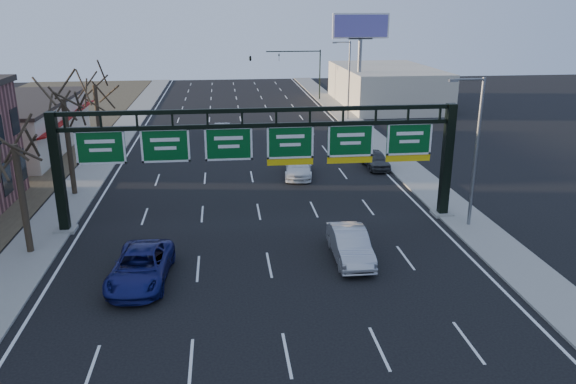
{
  "coord_description": "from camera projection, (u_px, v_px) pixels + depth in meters",
  "views": [
    {
      "loc": [
        -2.14,
        -24.46,
        12.83
      ],
      "look_at": [
        1.26,
        4.28,
        3.2
      ],
      "focal_mm": 35.0,
      "sensor_mm": 36.0,
      "label": 1
    }
  ],
  "objects": [
    {
      "name": "car_blue_suv",
      "position": [
        141.0,
        267.0,
        27.19
      ],
      "size": [
        3.02,
        5.88,
        1.59
      ],
      "primitive_type": "imported",
      "rotation": [
        0.0,
        0.0,
        -0.07
      ],
      "color": "navy",
      "rests_on": "ground"
    },
    {
      "name": "tree_gantry",
      "position": [
        11.0,
        125.0,
        28.37
      ],
      "size": [
        3.6,
        3.6,
        8.48
      ],
      "color": "black",
      "rests_on": "sidewalk_left"
    },
    {
      "name": "sidewalk_left",
      "position": [
        90.0,
        174.0,
        44.73
      ],
      "size": [
        3.0,
        120.0,
        0.12
      ],
      "primitive_type": "cube",
      "color": "gray",
      "rests_on": "ground"
    },
    {
      "name": "billboard_right",
      "position": [
        360.0,
        38.0,
        68.53
      ],
      "size": [
        7.0,
        0.5,
        12.0
      ],
      "color": "slate",
      "rests_on": "ground"
    },
    {
      "name": "ground",
      "position": [
        273.0,
        283.0,
        27.33
      ],
      "size": [
        160.0,
        160.0,
        0.0
      ],
      "primitive_type": "plane",
      "color": "black",
      "rests_on": "ground"
    },
    {
      "name": "tree_mid",
      "position": [
        61.0,
        84.0,
        37.56
      ],
      "size": [
        3.6,
        3.6,
        9.24
      ],
      "color": "black",
      "rests_on": "sidewalk_left"
    },
    {
      "name": "building_right_distant",
      "position": [
        386.0,
        86.0,
        75.89
      ],
      "size": [
        12.0,
        20.0,
        5.0
      ],
      "primitive_type": "cube",
      "color": "beige",
      "rests_on": "ground"
    },
    {
      "name": "cream_strip",
      "position": [
        11.0,
        126.0,
        51.52
      ],
      "size": [
        10.9,
        18.4,
        4.7
      ],
      "color": "beige",
      "rests_on": "ground"
    },
    {
      "name": "tree_far",
      "position": [
        93.0,
        73.0,
        47.1
      ],
      "size": [
        3.6,
        3.6,
        8.86
      ],
      "color": "black",
      "rests_on": "sidewalk_left"
    },
    {
      "name": "traffic_signal_mast",
      "position": [
        277.0,
        61.0,
        78.06
      ],
      "size": [
        10.16,
        0.54,
        7.0
      ],
      "color": "black",
      "rests_on": "ground"
    },
    {
      "name": "sidewalk_right",
      "position": [
        401.0,
        164.0,
        47.59
      ],
      "size": [
        3.0,
        120.0,
        0.12
      ],
      "primitive_type": "cube",
      "color": "gray",
      "rests_on": "ground"
    },
    {
      "name": "streetlight_far",
      "position": [
        348.0,
        76.0,
        64.81
      ],
      "size": [
        2.15,
        0.22,
        9.0
      ],
      "color": "slate",
      "rests_on": "sidewalk_right"
    },
    {
      "name": "car_grey_far",
      "position": [
        375.0,
        159.0,
        46.48
      ],
      "size": [
        1.77,
        4.29,
        1.45
      ],
      "primitive_type": "imported",
      "rotation": [
        0.0,
        0.0,
        0.01
      ],
      "color": "#383A3D",
      "rests_on": "ground"
    },
    {
      "name": "lane_markings",
      "position": [
        250.0,
        170.0,
        46.18
      ],
      "size": [
        21.6,
        120.0,
        0.01
      ],
      "primitive_type": "cube",
      "color": "white",
      "rests_on": "ground"
    },
    {
      "name": "sign_gantry",
      "position": [
        262.0,
        150.0,
        33.43
      ],
      "size": [
        24.6,
        1.2,
        7.2
      ],
      "color": "black",
      "rests_on": "ground"
    },
    {
      "name": "car_silver_distant",
      "position": [
        222.0,
        132.0,
        56.67
      ],
      "size": [
        2.05,
        4.63,
        1.48
      ],
      "primitive_type": "imported",
      "rotation": [
        0.0,
        0.0,
        -0.11
      ],
      "color": "silver",
      "rests_on": "ground"
    },
    {
      "name": "streetlight_near",
      "position": [
        475.0,
        145.0,
        32.77
      ],
      "size": [
        2.15,
        0.22,
        9.0
      ],
      "color": "slate",
      "rests_on": "sidewalk_right"
    },
    {
      "name": "car_silver_sedan",
      "position": [
        350.0,
        245.0,
        29.6
      ],
      "size": [
        1.81,
        5.06,
        1.66
      ],
      "primitive_type": "imported",
      "rotation": [
        0.0,
        0.0,
        -0.01
      ],
      "color": "#AAABAF",
      "rests_on": "ground"
    },
    {
      "name": "car_white_wagon",
      "position": [
        298.0,
        167.0,
        44.33
      ],
      "size": [
        2.75,
        5.3,
        1.47
      ],
      "primitive_type": "imported",
      "rotation": [
        0.0,
        0.0,
        -0.14
      ],
      "color": "white",
      "rests_on": "ground"
    }
  ]
}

